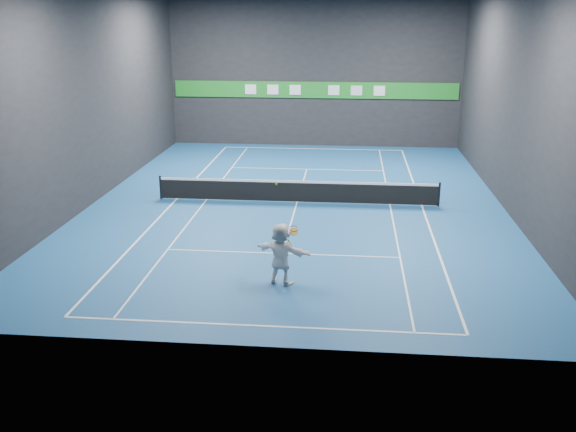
# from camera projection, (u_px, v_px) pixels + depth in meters

# --- Properties ---
(ground) EXTENTS (26.00, 26.00, 0.00)m
(ground) POSITION_uv_depth(u_px,v_px,m) (297.00, 202.00, 28.59)
(ground) COLOR navy
(ground) RESTS_ON ground
(wall_back) EXTENTS (18.00, 0.10, 9.00)m
(wall_back) POSITION_uv_depth(u_px,v_px,m) (315.00, 73.00, 39.56)
(wall_back) COLOR black
(wall_back) RESTS_ON ground
(wall_front) EXTENTS (18.00, 0.10, 9.00)m
(wall_front) POSITION_uv_depth(u_px,v_px,m) (252.00, 174.00, 14.89)
(wall_front) COLOR black
(wall_front) RESTS_ON ground
(wall_left) EXTENTS (0.10, 26.00, 9.00)m
(wall_left) POSITION_uv_depth(u_px,v_px,m) (93.00, 98.00, 28.05)
(wall_left) COLOR black
(wall_left) RESTS_ON ground
(wall_right) EXTENTS (0.10, 26.00, 9.00)m
(wall_right) POSITION_uv_depth(u_px,v_px,m) (515.00, 104.00, 26.40)
(wall_right) COLOR black
(wall_right) RESTS_ON ground
(baseline_near) EXTENTS (10.98, 0.08, 0.01)m
(baseline_near) POSITION_uv_depth(u_px,v_px,m) (261.00, 326.00, 17.31)
(baseline_near) COLOR white
(baseline_near) RESTS_ON ground
(baseline_far) EXTENTS (10.98, 0.08, 0.01)m
(baseline_far) POSITION_uv_depth(u_px,v_px,m) (313.00, 149.00, 39.87)
(baseline_far) COLOR white
(baseline_far) RESTS_ON ground
(sideline_doubles_left) EXTENTS (0.08, 23.78, 0.01)m
(sideline_doubles_left) POSITION_uv_depth(u_px,v_px,m) (177.00, 199.00, 29.09)
(sideline_doubles_left) COLOR white
(sideline_doubles_left) RESTS_ON ground
(sideline_doubles_right) EXTENTS (0.08, 23.78, 0.01)m
(sideline_doubles_right) POSITION_uv_depth(u_px,v_px,m) (422.00, 206.00, 28.08)
(sideline_doubles_right) COLOR white
(sideline_doubles_right) RESTS_ON ground
(sideline_singles_left) EXTENTS (0.06, 23.78, 0.01)m
(sideline_singles_left) POSITION_uv_depth(u_px,v_px,m) (206.00, 200.00, 28.96)
(sideline_singles_left) COLOR white
(sideline_singles_left) RESTS_ON ground
(sideline_singles_right) EXTENTS (0.06, 23.78, 0.01)m
(sideline_singles_right) POSITION_uv_depth(u_px,v_px,m) (390.00, 205.00, 28.21)
(sideline_singles_right) COLOR white
(sideline_singles_right) RESTS_ON ground
(service_line_near) EXTENTS (8.23, 0.06, 0.01)m
(service_line_near) POSITION_uv_depth(u_px,v_px,m) (282.00, 253.00, 22.52)
(service_line_near) COLOR white
(service_line_near) RESTS_ON ground
(service_line_far) EXTENTS (8.23, 0.06, 0.01)m
(service_line_far) POSITION_uv_depth(u_px,v_px,m) (307.00, 169.00, 34.66)
(service_line_far) COLOR white
(service_line_far) RESTS_ON ground
(center_service_line) EXTENTS (0.06, 12.80, 0.01)m
(center_service_line) POSITION_uv_depth(u_px,v_px,m) (297.00, 202.00, 28.59)
(center_service_line) COLOR white
(center_service_line) RESTS_ON ground
(player) EXTENTS (1.92, 1.22, 1.97)m
(player) POSITION_uv_depth(u_px,v_px,m) (281.00, 254.00, 19.74)
(player) COLOR white
(player) RESTS_ON ground
(tennis_ball) EXTENTS (0.07, 0.07, 0.07)m
(tennis_ball) POSITION_uv_depth(u_px,v_px,m) (276.00, 184.00, 19.16)
(tennis_ball) COLOR #C9D423
(tennis_ball) RESTS_ON player
(tennis_net) EXTENTS (12.50, 0.10, 1.07)m
(tennis_net) POSITION_uv_depth(u_px,v_px,m) (297.00, 191.00, 28.42)
(tennis_net) COLOR black
(tennis_net) RESTS_ON ground
(sponsor_banner) EXTENTS (17.64, 0.11, 1.00)m
(sponsor_banner) POSITION_uv_depth(u_px,v_px,m) (314.00, 90.00, 39.80)
(sponsor_banner) COLOR #1C8424
(sponsor_banner) RESTS_ON wall_back
(tennis_racket) EXTENTS (0.43, 0.42, 0.64)m
(tennis_racket) POSITION_uv_depth(u_px,v_px,m) (293.00, 231.00, 19.52)
(tennis_racket) COLOR red
(tennis_racket) RESTS_ON player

